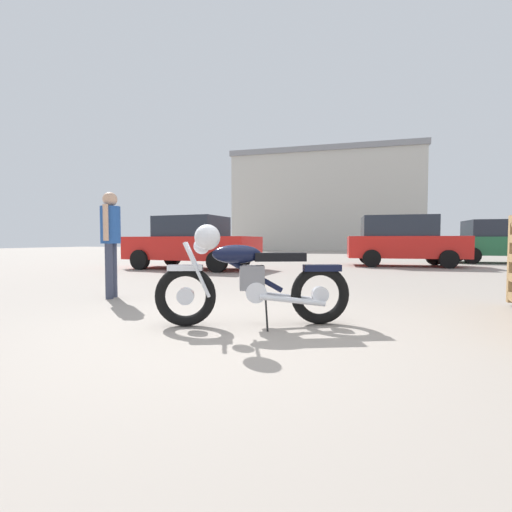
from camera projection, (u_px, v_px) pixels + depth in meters
ground_plane at (248, 334)px, 3.39m from camera, size 80.00×80.00×0.00m
vintage_motorcycle at (249, 280)px, 3.71m from camera, size 1.98×1.01×1.07m
bystander at (111, 233)px, 5.50m from camera, size 0.30×0.44×1.66m
pale_sedan_back at (192, 243)px, 11.22m from camera, size 4.31×2.15×1.67m
dark_sedan_left at (509, 240)px, 14.17m from camera, size 4.79×2.18×1.74m
white_estate_far at (402, 240)px, 12.47m from camera, size 4.03×2.08×1.78m
industrial_building at (326, 204)px, 36.75m from camera, size 17.98×12.61×9.37m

